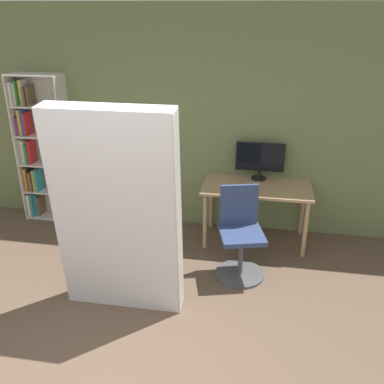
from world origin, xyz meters
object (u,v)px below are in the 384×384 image
object	(u,v)px
mattress_near	(118,215)
bookshelf	(40,149)
office_chair	(240,240)
monitor	(260,159)

from	to	relation	value
mattress_near	bookshelf	bearing A→B (deg)	134.08
office_chair	bookshelf	xyz separation A→B (m)	(-2.67, 0.94, 0.55)
office_chair	bookshelf	size ratio (longest dim) A/B	0.51
monitor	mattress_near	world-z (taller)	mattress_near
bookshelf	mattress_near	distance (m)	2.35
monitor	bookshelf	xyz separation A→B (m)	(-2.82, -0.01, -0.03)
office_chair	mattress_near	size ratio (longest dim) A/B	0.50
bookshelf	mattress_near	bearing A→B (deg)	-45.92
bookshelf	monitor	bearing A→B (deg)	0.17
monitor	bookshelf	size ratio (longest dim) A/B	0.30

